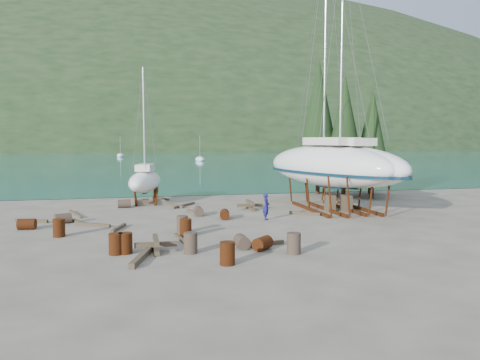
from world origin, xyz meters
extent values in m
plane|color=#61584C|center=(0.00, 0.00, 0.00)|extent=(600.00, 600.00, 0.00)
plane|color=#166D70|center=(0.00, 315.00, 0.01)|extent=(700.00, 700.00, 0.00)
ellipsoid|color=black|center=(0.00, 320.00, 0.00)|extent=(800.00, 360.00, 110.00)
cube|color=beige|center=(-20.00, 190.00, 2.00)|extent=(6.00, 5.00, 4.00)
cube|color=#A54C2D|center=(-20.00, 190.00, 4.80)|extent=(6.60, 5.60, 1.60)
cube|color=beige|center=(30.00, 190.00, 2.00)|extent=(6.00, 5.00, 4.00)
cube|color=#A54C2D|center=(30.00, 190.00, 4.80)|extent=(6.60, 5.60, 1.60)
cylinder|color=black|center=(12.50, 12.00, 0.80)|extent=(0.36, 0.36, 1.60)
cone|color=black|center=(12.50, 12.00, 5.80)|extent=(3.60, 3.60, 8.40)
cylinder|color=black|center=(14.00, 10.00, 0.68)|extent=(0.36, 0.36, 1.36)
cone|color=black|center=(14.00, 10.00, 4.93)|extent=(3.06, 3.06, 7.14)
cylinder|color=black|center=(11.00, 14.00, 0.92)|extent=(0.36, 0.36, 1.84)
cone|color=black|center=(11.00, 14.00, 6.67)|extent=(4.14, 4.14, 9.66)
cylinder|color=black|center=(15.50, 13.00, 0.72)|extent=(0.36, 0.36, 1.44)
cone|color=black|center=(15.50, 13.00, 5.22)|extent=(3.24, 3.24, 7.56)
ellipsoid|color=white|center=(10.00, 80.00, 0.38)|extent=(2.00, 5.00, 1.40)
cylinder|color=silver|center=(10.00, 80.00, 3.23)|extent=(0.08, 0.08, 5.00)
ellipsoid|color=white|center=(-8.00, 110.00, 0.38)|extent=(2.00, 5.00, 1.40)
cylinder|color=silver|center=(-8.00, 110.00, 3.23)|extent=(0.08, 0.08, 5.00)
ellipsoid|color=white|center=(7.98, 5.13, 2.99)|extent=(6.78, 12.46, 2.79)
cube|color=#0B2638|center=(7.98, 4.53, 2.05)|extent=(0.86, 2.13, 1.00)
cube|color=silver|center=(7.98, 4.53, 4.64)|extent=(2.87, 3.99, 0.50)
cylinder|color=silver|center=(7.98, 5.73, 11.67)|extent=(0.14, 0.14, 14.36)
cube|color=#512B0D|center=(6.76, 5.13, 0.10)|extent=(0.18, 6.58, 0.20)
cube|color=#512B0D|center=(9.20, 5.13, 0.10)|extent=(0.18, 6.58, 0.20)
cube|color=brown|center=(7.98, 4.53, 0.55)|extent=(0.50, 0.80, 1.10)
ellipsoid|color=white|center=(9.01, 4.80, 2.97)|extent=(5.91, 12.13, 2.76)
cube|color=#0B2638|center=(9.01, 4.21, 2.04)|extent=(0.71, 2.10, 1.00)
cube|color=silver|center=(9.01, 4.21, 4.60)|extent=(2.60, 3.83, 0.50)
cylinder|color=silver|center=(9.01, 5.38, 11.44)|extent=(0.14, 0.14, 14.00)
cube|color=#512B0D|center=(7.83, 4.80, 0.10)|extent=(0.18, 6.41, 0.20)
cube|color=#512B0D|center=(10.20, 4.80, 0.10)|extent=(0.18, 6.41, 0.20)
cube|color=brown|center=(9.01, 4.21, 0.55)|extent=(0.50, 0.80, 1.09)
ellipsoid|color=white|center=(-3.87, 11.49, 1.62)|extent=(3.44, 6.60, 1.62)
cube|color=#0B2638|center=(-3.87, 11.18, 1.26)|extent=(0.52, 1.16, 1.00)
cube|color=silver|center=(-3.87, 11.18, 2.68)|extent=(1.51, 2.10, 0.50)
cylinder|color=silver|center=(-3.87, 11.81, 6.32)|extent=(0.14, 0.14, 7.57)
cube|color=#512B0D|center=(-4.56, 11.49, 0.10)|extent=(0.18, 3.47, 0.20)
cube|color=#512B0D|center=(-3.18, 11.49, 0.10)|extent=(0.18, 3.47, 0.20)
cube|color=brown|center=(-3.87, 11.18, 0.16)|extent=(0.50, 0.80, 0.31)
imported|color=navy|center=(2.90, 2.21, 0.80)|extent=(0.60, 0.69, 1.60)
cylinder|color=#2D2823|center=(-0.17, -4.55, 0.29)|extent=(0.62, 0.91, 0.58)
cylinder|color=#512B0D|center=(-10.27, 2.18, 0.29)|extent=(0.94, 0.68, 0.58)
cylinder|color=#512B0D|center=(-5.11, -4.40, 0.44)|extent=(0.58, 0.58, 0.88)
cylinder|color=#2D2823|center=(-2.35, -0.58, 0.44)|extent=(0.58, 0.58, 0.88)
cylinder|color=#512B0D|center=(0.55, 3.02, 0.29)|extent=(0.73, 0.97, 0.58)
cylinder|color=#512B0D|center=(-1.32, -7.07, 0.44)|extent=(0.58, 0.58, 0.88)
cylinder|color=#512B0D|center=(-8.33, -0.16, 0.44)|extent=(0.58, 0.58, 0.88)
cylinder|color=#2D2823|center=(-5.37, 9.23, 0.29)|extent=(0.90, 0.60, 0.58)
cylinder|color=#512B0D|center=(-2.29, -1.53, 0.44)|extent=(0.58, 0.58, 0.88)
cylinder|color=#2D2823|center=(-0.79, 4.64, 0.29)|extent=(0.59, 0.88, 0.58)
cylinder|color=#512B0D|center=(0.63, -5.06, 0.29)|extent=(1.03, 1.03, 0.58)
cylinder|color=#512B0D|center=(-5.50, -4.46, 0.44)|extent=(0.58, 0.58, 0.88)
cylinder|color=#2D2823|center=(-8.66, 3.62, 0.29)|extent=(1.03, 0.85, 0.58)
cylinder|color=#2D2823|center=(-2.46, -4.96, 0.44)|extent=(0.58, 0.58, 0.88)
cylinder|color=#2D2823|center=(1.71, -6.01, 0.44)|extent=(0.58, 0.58, 0.88)
cube|color=brown|center=(5.79, 3.43, 0.10)|extent=(1.72, 1.34, 0.19)
cube|color=brown|center=(-10.46, 4.36, 0.09)|extent=(1.92, 0.95, 0.19)
cube|color=brown|center=(-2.58, -2.59, 0.07)|extent=(0.52, 2.60, 0.15)
cube|color=brown|center=(-6.92, 2.33, 0.09)|extent=(1.92, 1.33, 0.17)
cube|color=brown|center=(-1.93, 8.88, 0.10)|extent=(1.21, 1.95, 0.19)
cube|color=brown|center=(0.97, -4.28, 0.09)|extent=(1.84, 0.52, 0.17)
cube|color=brown|center=(-1.02, 5.51, 0.09)|extent=(0.76, 1.70, 0.19)
cube|color=brown|center=(-2.61, 13.50, 0.08)|extent=(1.23, 2.18, 0.15)
cube|color=brown|center=(-1.26, 8.92, 0.08)|extent=(1.85, 2.36, 0.16)
cube|color=brown|center=(-5.54, 1.14, 0.08)|extent=(0.77, 2.01, 0.17)
cube|color=brown|center=(-8.33, 6.65, 0.07)|extent=(1.20, 3.07, 0.15)
cube|color=brown|center=(-4.44, -5.41, 0.11)|extent=(1.09, 3.16, 0.23)
cube|color=brown|center=(-8.16, 4.00, 0.08)|extent=(1.36, 2.25, 0.16)
cube|color=brown|center=(-3.86, -4.32, 0.10)|extent=(0.20, 1.80, 0.20)
cube|color=brown|center=(-3.86, -4.32, 0.30)|extent=(1.80, 0.20, 0.20)
cube|color=brown|center=(-3.86, -4.32, 0.50)|extent=(0.20, 1.80, 0.20)
cube|color=brown|center=(2.96, 6.37, 0.10)|extent=(0.20, 1.80, 0.20)
cube|color=brown|center=(2.96, 6.37, 0.30)|extent=(1.80, 0.20, 0.20)
cube|color=brown|center=(2.96, 6.37, 0.50)|extent=(0.20, 1.80, 0.20)
camera|label=1|loc=(-4.76, -24.12, 4.72)|focal=35.00mm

